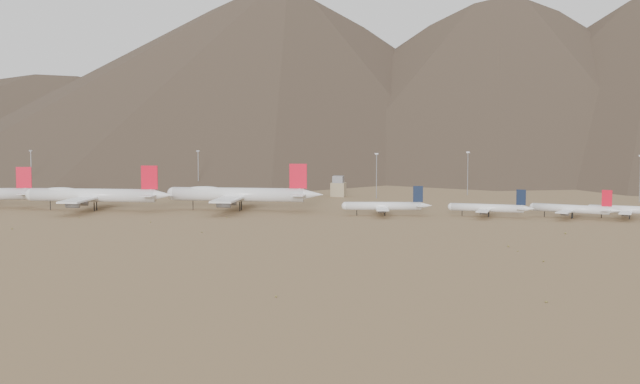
% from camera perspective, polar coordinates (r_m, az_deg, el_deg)
% --- Properties ---
extents(ground, '(3000.00, 3000.00, 0.00)m').
position_cam_1_polar(ground, '(408.22, -5.99, -1.74)').
color(ground, '#9F7B52').
rests_on(ground, ground).
extents(mountain_ridge, '(4400.00, 1000.00, 300.00)m').
position_cam_1_polar(mountain_ridge, '(1296.49, 6.10, 9.52)').
color(mountain_ridge, brown).
rests_on(mountain_ridge, ground).
extents(widebody_centre, '(76.08, 58.66, 22.59)m').
position_cam_1_polar(widebody_centre, '(454.51, -14.30, -0.19)').
color(widebody_centre, white).
rests_on(widebody_centre, ground).
extents(widebody_east, '(79.17, 60.89, 23.50)m').
position_cam_1_polar(widebody_east, '(442.65, -5.23, -0.15)').
color(widebody_east, white).
rests_on(widebody_east, ground).
extents(narrowbody_a, '(42.45, 30.96, 14.10)m').
position_cam_1_polar(narrowbody_a, '(420.58, 4.21, -0.90)').
color(narrowbody_a, white).
rests_on(narrowbody_a, ground).
extents(narrowbody_b, '(40.06, 29.01, 13.25)m').
position_cam_1_polar(narrowbody_b, '(420.94, 10.79, -1.01)').
color(narrowbody_b, white).
rests_on(narrowbody_b, ground).
extents(narrowbody_c, '(40.32, 29.98, 13.76)m').
position_cam_1_polar(narrowbody_c, '(423.78, 15.90, -1.05)').
color(narrowbody_c, white).
rests_on(narrowbody_c, ground).
extents(narrowbody_d, '(39.56, 28.92, 13.17)m').
position_cam_1_polar(narrowbody_d, '(429.44, 19.25, -1.08)').
color(narrowbody_d, white).
rests_on(narrowbody_d, ground).
extents(control_tower, '(8.00, 8.00, 12.00)m').
position_cam_1_polar(control_tower, '(516.70, 1.18, 0.30)').
color(control_tower, '#9B8A69').
rests_on(control_tower, ground).
extents(mast_far_west, '(2.00, 0.60, 25.70)m').
position_cam_1_polar(mast_far_west, '(576.79, -18.00, 1.43)').
color(mast_far_west, gray).
rests_on(mast_far_west, ground).
extents(mast_west, '(2.00, 0.60, 25.70)m').
position_cam_1_polar(mast_west, '(548.59, -7.80, 1.46)').
color(mast_west, gray).
rests_on(mast_west, ground).
extents(mast_centre, '(2.00, 0.60, 25.70)m').
position_cam_1_polar(mast_centre, '(506.41, 3.64, 1.20)').
color(mast_centre, gray).
rests_on(mast_centre, ground).
extents(mast_east, '(2.00, 0.60, 25.70)m').
position_cam_1_polar(mast_east, '(532.36, 9.43, 1.33)').
color(mast_east, gray).
rests_on(mast_east, ground).
extents(mast_far_east, '(2.00, 0.60, 25.70)m').
position_cam_1_polar(mast_far_east, '(511.50, 19.81, 0.95)').
color(mast_far_east, gray).
rests_on(mast_far_east, ground).
extents(desert_scrub, '(431.35, 179.83, 0.94)m').
position_cam_1_polar(desert_scrub, '(326.51, -6.24, -3.38)').
color(desert_scrub, olive).
rests_on(desert_scrub, ground).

